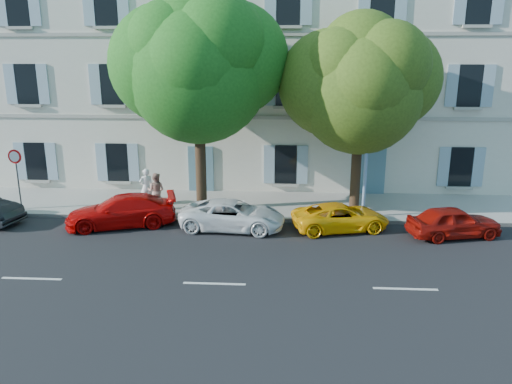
# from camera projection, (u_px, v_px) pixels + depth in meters

# --- Properties ---
(ground) EXTENTS (90.00, 90.00, 0.00)m
(ground) POSITION_uv_depth(u_px,v_px,m) (229.00, 239.00, 19.73)
(ground) COLOR black
(sidewalk) EXTENTS (36.00, 4.50, 0.15)m
(sidewalk) POSITION_uv_depth(u_px,v_px,m) (239.00, 205.00, 23.99)
(sidewalk) COLOR #A09E96
(sidewalk) RESTS_ON ground
(kerb) EXTENTS (36.00, 0.16, 0.16)m
(kerb) POSITION_uv_depth(u_px,v_px,m) (235.00, 219.00, 21.90)
(kerb) COLOR #9E998E
(kerb) RESTS_ON ground
(building) EXTENTS (28.00, 7.00, 12.00)m
(building) POSITION_uv_depth(u_px,v_px,m) (248.00, 74.00, 27.95)
(building) COLOR beige
(building) RESTS_ON ground
(car_red_coupe) EXTENTS (4.89, 3.07, 1.32)m
(car_red_coupe) POSITION_uv_depth(u_px,v_px,m) (121.00, 211.00, 21.10)
(car_red_coupe) COLOR #C60705
(car_red_coupe) RESTS_ON ground
(car_white_coupe) EXTENTS (4.50, 2.35, 1.21)m
(car_white_coupe) POSITION_uv_depth(u_px,v_px,m) (233.00, 215.00, 20.73)
(car_white_coupe) COLOR white
(car_white_coupe) RESTS_ON ground
(car_yellow_supercar) EXTENTS (4.32, 2.75, 1.11)m
(car_yellow_supercar) POSITION_uv_depth(u_px,v_px,m) (341.00, 217.00, 20.65)
(car_yellow_supercar) COLOR #FFB40A
(car_yellow_supercar) RESTS_ON ground
(car_red_hatchback) EXTENTS (3.90, 2.26, 1.25)m
(car_red_hatchback) POSITION_uv_depth(u_px,v_px,m) (454.00, 222.00, 19.83)
(car_red_hatchback) COLOR #951009
(car_red_hatchback) RESTS_ON ground
(tree_left) EXTENTS (6.16, 6.16, 9.55)m
(tree_left) POSITION_uv_depth(u_px,v_px,m) (198.00, 73.00, 21.45)
(tree_left) COLOR #3A2819
(tree_left) RESTS_ON sidewalk
(tree_right) EXTENTS (5.45, 5.45, 8.40)m
(tree_right) POSITION_uv_depth(u_px,v_px,m) (360.00, 91.00, 21.34)
(tree_right) COLOR #3A2819
(tree_right) RESTS_ON sidewalk
(road_sign) EXTENTS (0.65, 0.12, 2.80)m
(road_sign) POSITION_uv_depth(u_px,v_px,m) (16.00, 166.00, 22.54)
(road_sign) COLOR #383A3D
(road_sign) RESTS_ON sidewalk
(street_lamp) EXTENTS (0.39, 1.56, 7.25)m
(street_lamp) POSITION_uv_depth(u_px,v_px,m) (369.00, 124.00, 20.76)
(street_lamp) COLOR #7293BF
(street_lamp) RESTS_ON sidewalk
(pedestrian_a) EXTENTS (0.76, 0.67, 1.76)m
(pedestrian_a) POSITION_uv_depth(u_px,v_px,m) (146.00, 187.00, 23.50)
(pedestrian_a) COLOR silver
(pedestrian_a) RESTS_ON sidewalk
(pedestrian_b) EXTENTS (0.88, 0.72, 1.69)m
(pedestrian_b) POSITION_uv_depth(u_px,v_px,m) (156.00, 191.00, 22.92)
(pedestrian_b) COLOR tan
(pedestrian_b) RESTS_ON sidewalk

